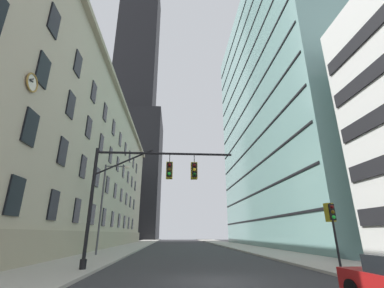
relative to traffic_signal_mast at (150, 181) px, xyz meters
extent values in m
cube|color=#303033|center=(3.41, -3.30, -5.09)|extent=(102.00, 160.00, 0.10)
cube|color=#A8A399|center=(-5.09, -3.30, -4.96)|extent=(5.00, 160.00, 0.15)
cube|color=#B2A88E|center=(-14.22, 23.14, 6.67)|extent=(13.26, 64.87, 23.41)
cube|color=#9E937A|center=(-7.34, 23.14, 17.68)|extent=(0.70, 64.87, 0.60)
cube|color=#9E937A|center=(-7.44, 23.14, -3.94)|extent=(0.50, 64.87, 2.20)
cube|color=black|center=(-7.54, -0.30, -1.04)|extent=(0.14, 1.40, 2.20)
cube|color=black|center=(-7.54, 4.70, -1.04)|extent=(0.14, 1.40, 2.20)
cube|color=black|center=(-7.54, 9.70, -1.04)|extent=(0.14, 1.40, 2.20)
cube|color=black|center=(-7.54, 14.70, -1.04)|extent=(0.14, 1.40, 2.20)
cube|color=black|center=(-7.54, 19.70, -1.04)|extent=(0.14, 1.40, 2.20)
cube|color=black|center=(-7.54, 24.70, -1.04)|extent=(0.14, 1.40, 2.20)
cube|color=black|center=(-7.54, 29.70, -1.04)|extent=(0.14, 1.40, 2.20)
cube|color=black|center=(-7.54, 34.70, -1.04)|extent=(0.14, 1.40, 2.20)
cube|color=black|center=(-7.54, 39.70, -1.04)|extent=(0.14, 1.40, 2.20)
cube|color=black|center=(-7.54, 44.70, -1.04)|extent=(0.14, 1.40, 2.20)
cube|color=black|center=(-7.54, -0.30, 3.16)|extent=(0.14, 1.40, 2.20)
cube|color=black|center=(-7.54, 4.70, 3.16)|extent=(0.14, 1.40, 2.20)
cube|color=black|center=(-7.54, 9.70, 3.16)|extent=(0.14, 1.40, 2.20)
cube|color=black|center=(-7.54, 14.70, 3.16)|extent=(0.14, 1.40, 2.20)
cube|color=black|center=(-7.54, 19.70, 3.16)|extent=(0.14, 1.40, 2.20)
cube|color=black|center=(-7.54, 24.70, 3.16)|extent=(0.14, 1.40, 2.20)
cube|color=black|center=(-7.54, 29.70, 3.16)|extent=(0.14, 1.40, 2.20)
cube|color=black|center=(-7.54, 34.70, 3.16)|extent=(0.14, 1.40, 2.20)
cube|color=black|center=(-7.54, 39.70, 3.16)|extent=(0.14, 1.40, 2.20)
cube|color=black|center=(-7.54, 44.70, 3.16)|extent=(0.14, 1.40, 2.20)
cube|color=black|center=(-7.54, -0.30, 7.36)|extent=(0.14, 1.40, 2.20)
cube|color=black|center=(-7.54, 4.70, 7.36)|extent=(0.14, 1.40, 2.20)
cube|color=black|center=(-7.54, 9.70, 7.36)|extent=(0.14, 1.40, 2.20)
cube|color=black|center=(-7.54, 14.70, 7.36)|extent=(0.14, 1.40, 2.20)
cube|color=black|center=(-7.54, 19.70, 7.36)|extent=(0.14, 1.40, 2.20)
cube|color=black|center=(-7.54, 24.70, 7.36)|extent=(0.14, 1.40, 2.20)
cube|color=black|center=(-7.54, 29.70, 7.36)|extent=(0.14, 1.40, 2.20)
cube|color=black|center=(-7.54, 34.70, 7.36)|extent=(0.14, 1.40, 2.20)
cube|color=black|center=(-7.54, 39.70, 7.36)|extent=(0.14, 1.40, 2.20)
cube|color=black|center=(-7.54, 44.70, 7.36)|extent=(0.14, 1.40, 2.20)
cube|color=black|center=(-7.54, -0.30, 11.56)|extent=(0.14, 1.40, 2.20)
cube|color=black|center=(-7.54, 4.70, 11.56)|extent=(0.14, 1.40, 2.20)
cube|color=black|center=(-7.54, 9.70, 11.56)|extent=(0.14, 1.40, 2.20)
cube|color=black|center=(-7.54, 14.70, 11.56)|extent=(0.14, 1.40, 2.20)
cube|color=black|center=(-7.54, 19.70, 11.56)|extent=(0.14, 1.40, 2.20)
cube|color=black|center=(-7.54, 24.70, 11.56)|extent=(0.14, 1.40, 2.20)
cube|color=black|center=(-7.54, 29.70, 11.56)|extent=(0.14, 1.40, 2.20)
cube|color=black|center=(-7.54, 34.70, 11.56)|extent=(0.14, 1.40, 2.20)
cube|color=black|center=(-7.54, 39.70, 11.56)|extent=(0.14, 1.40, 2.20)
cube|color=black|center=(-7.54, 44.70, 11.56)|extent=(0.14, 1.40, 2.20)
torus|color=olive|center=(-7.47, -1.23, 5.79)|extent=(0.11, 1.23, 1.23)
cylinder|color=silver|center=(-7.51, -1.23, 5.79)|extent=(0.05, 1.07, 1.07)
cube|color=black|center=(-7.44, -1.37, 5.82)|extent=(0.03, 0.32, 0.14)
cube|color=black|center=(-7.44, -1.41, 5.93)|extent=(0.03, 0.41, 0.33)
cube|color=black|center=(-16.04, 81.53, 18.03)|extent=(24.12, 24.12, 46.14)
cube|color=black|center=(-16.04, 81.53, 74.66)|extent=(16.89, 16.89, 67.12)
cube|color=gray|center=(21.92, 26.28, 19.00)|extent=(15.02, 42.29, 48.07)
cube|color=black|center=(14.37, 26.28, -1.04)|extent=(0.12, 41.29, 0.24)
cube|color=black|center=(14.37, 26.28, 2.96)|extent=(0.12, 41.29, 0.24)
cube|color=black|center=(14.37, 26.28, 6.96)|extent=(0.12, 41.29, 0.24)
cube|color=black|center=(14.37, 26.28, 10.96)|extent=(0.12, 41.29, 0.24)
cube|color=black|center=(14.37, 26.28, 14.96)|extent=(0.12, 41.29, 0.24)
cube|color=black|center=(14.37, 26.28, 18.96)|extent=(0.12, 41.29, 0.24)
cube|color=black|center=(14.37, 26.28, 22.96)|extent=(0.12, 41.29, 0.24)
cube|color=black|center=(14.37, 26.28, 26.96)|extent=(0.12, 41.29, 0.24)
cube|color=black|center=(14.37, 26.28, 30.96)|extent=(0.12, 41.29, 0.24)
cube|color=black|center=(14.37, 26.28, 34.96)|extent=(0.12, 41.29, 0.24)
cube|color=black|center=(14.37, 26.28, 38.96)|extent=(0.12, 41.29, 0.24)
cylinder|color=black|center=(-3.36, -0.04, -1.45)|extent=(0.20, 0.20, 6.86)
cylinder|color=black|center=(-3.36, -0.04, -4.64)|extent=(0.36, 0.36, 0.50)
cylinder|color=black|center=(0.88, -0.04, 1.73)|extent=(8.47, 0.14, 0.14)
cylinder|color=black|center=(-1.66, -0.04, 1.13)|extent=(3.48, 0.10, 1.75)
cylinder|color=black|center=(1.16, -0.04, 1.43)|extent=(0.04, 0.04, 0.60)
cube|color=black|center=(1.16, -0.04, 0.68)|extent=(0.30, 0.30, 0.90)
cube|color=olive|center=(1.16, 0.13, 0.68)|extent=(0.40, 0.40, 1.04)
sphere|color=#450808|center=(1.16, -0.20, 0.96)|extent=(0.20, 0.20, 0.20)
sphere|color=#4B3A08|center=(1.16, -0.20, 0.68)|extent=(0.20, 0.20, 0.20)
sphere|color=green|center=(1.16, -0.20, 0.40)|extent=(0.20, 0.20, 0.20)
cylinder|color=black|center=(2.72, -0.04, 1.43)|extent=(0.04, 0.04, 0.60)
cube|color=black|center=(2.72, -0.04, 0.68)|extent=(0.30, 0.30, 0.90)
cube|color=olive|center=(2.72, 0.13, 0.68)|extent=(0.40, 0.40, 1.04)
sphere|color=#450808|center=(2.72, -0.20, 0.96)|extent=(0.20, 0.20, 0.20)
sphere|color=yellow|center=(2.72, -0.20, 0.68)|extent=(0.20, 0.20, 0.20)
sphere|color=#083D10|center=(2.72, -0.20, 0.40)|extent=(0.20, 0.20, 0.20)
cylinder|color=black|center=(10.46, -1.18, -3.15)|extent=(0.12, 0.12, 3.47)
cube|color=black|center=(10.46, -1.18, -1.91)|extent=(0.30, 0.30, 0.90)
cube|color=olive|center=(10.46, -1.01, -1.91)|extent=(0.40, 0.40, 1.04)
sphere|color=#450808|center=(10.46, -1.34, -1.63)|extent=(0.20, 0.20, 0.20)
sphere|color=#4B3A08|center=(10.46, -1.34, -1.91)|extent=(0.20, 0.20, 0.20)
sphere|color=green|center=(10.46, -1.34, -2.19)|extent=(0.20, 0.20, 0.20)
cylinder|color=#47474C|center=(-5.42, 10.00, -0.70)|extent=(0.18, 0.18, 8.38)
cylinder|color=#47474C|center=(-4.37, 10.00, 3.34)|extent=(2.10, 0.10, 0.10)
ellipsoid|color=#EFE5C6|center=(-3.32, 10.00, 3.24)|extent=(0.56, 0.32, 0.24)
camera|label=1|loc=(1.47, -15.72, -3.06)|focal=24.08mm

